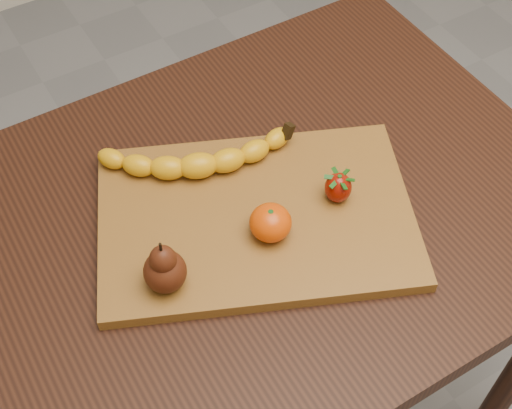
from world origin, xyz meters
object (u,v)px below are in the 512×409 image
mandarin (270,223)px  cutting_board (256,217)px  table (241,253)px  pear (164,265)px

mandarin → cutting_board: bearing=88.2°
table → pear: 0.23m
pear → mandarin: size_ratio=1.52×
cutting_board → pear: bearing=-142.6°
table → pear: (-0.15, -0.06, 0.16)m
table → cutting_board: 0.11m
table → cutting_board: (0.02, -0.02, 0.11)m
cutting_board → mandarin: size_ratio=7.61×
table → pear: pear is taller
table → mandarin: (0.01, -0.06, 0.14)m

